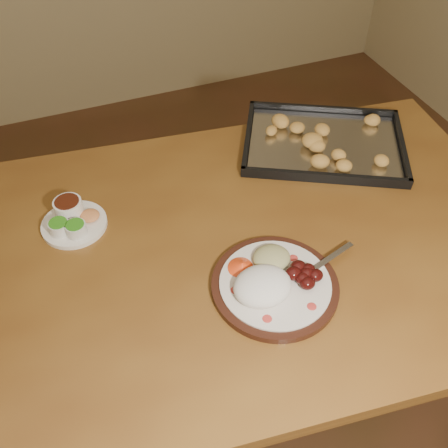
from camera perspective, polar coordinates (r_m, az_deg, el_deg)
name	(u,v)px	position (r m, az deg, el deg)	size (l,w,h in m)	color
ground	(164,446)	(1.74, -6.89, -23.88)	(4.00, 4.00, 0.00)	#562E1D
dining_table	(222,270)	(1.24, -0.23, -5.34)	(1.59, 1.07, 0.75)	brown
dinner_plate	(273,282)	(1.08, 5.58, -6.61)	(0.35, 0.27, 0.06)	black
condiment_saucer	(72,220)	(1.25, -16.98, 0.49)	(0.16, 0.16, 0.05)	white
baking_tray	(324,141)	(1.46, 11.31, 9.23)	(0.55, 0.50, 0.05)	black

